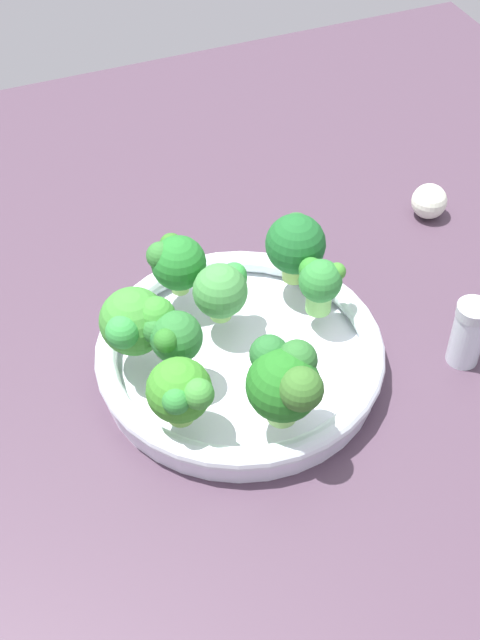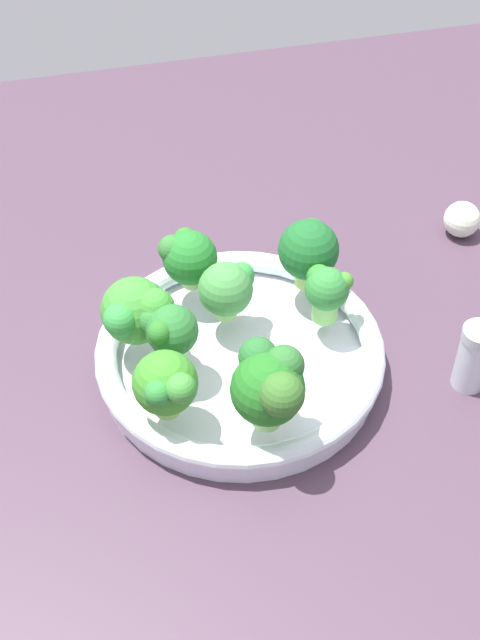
{
  "view_description": "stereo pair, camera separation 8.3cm",
  "coord_description": "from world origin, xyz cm",
  "px_view_note": "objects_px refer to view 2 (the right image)",
  "views": [
    {
      "loc": [
        -20.52,
        -52.46,
        66.17
      ],
      "look_at": [
        1.6,
        2.18,
        7.04
      ],
      "focal_mm": 49.36,
      "sensor_mm": 36.0,
      "label": 1
    },
    {
      "loc": [
        -12.59,
        -55.03,
        66.17
      ],
      "look_at": [
        1.6,
        2.18,
        7.04
      ],
      "focal_mm": 49.36,
      "sensor_mm": 36.0,
      "label": 2
    }
  ],
  "objects_px": {
    "broccoli_floret_1": "(136,311)",
    "broccoli_floret_7": "(168,331)",
    "broccoli_floret_3": "(310,248)",
    "broccoli_floret_2": "(188,256)",
    "pepper_shaker": "(474,357)",
    "broccoli_floret_0": "(327,290)",
    "broccoli_floret_6": "(270,385)",
    "broccoli_floret_5": "(228,288)",
    "garlic_bulb": "(462,219)",
    "bowl": "(240,355)",
    "broccoli_floret_4": "(166,385)"
  },
  "relations": [
    {
      "from": "broccoli_floret_1",
      "to": "broccoli_floret_7",
      "type": "relative_size",
      "value": 1.05
    },
    {
      "from": "broccoli_floret_1",
      "to": "broccoli_floret_3",
      "type": "height_order",
      "value": "broccoli_floret_3"
    },
    {
      "from": "broccoli_floret_2",
      "to": "broccoli_floret_7",
      "type": "bearing_deg",
      "value": -110.82
    },
    {
      "from": "broccoli_floret_7",
      "to": "pepper_shaker",
      "type": "height_order",
      "value": "broccoli_floret_7"
    },
    {
      "from": "broccoli_floret_0",
      "to": "broccoli_floret_6",
      "type": "relative_size",
      "value": 0.69
    },
    {
      "from": "broccoli_floret_5",
      "to": "garlic_bulb",
      "type": "distance_m",
      "value": 0.33
    },
    {
      "from": "broccoli_floret_1",
      "to": "garlic_bulb",
      "type": "height_order",
      "value": "broccoli_floret_1"
    },
    {
      "from": "broccoli_floret_0",
      "to": "bowl",
      "type": "bearing_deg",
      "value": -171.05
    },
    {
      "from": "broccoli_floret_7",
      "to": "broccoli_floret_6",
      "type": "bearing_deg",
      "value": -51.28
    },
    {
      "from": "pepper_shaker",
      "to": "bowl",
      "type": "bearing_deg",
      "value": 161.58
    },
    {
      "from": "broccoli_floret_0",
      "to": "broccoli_floret_2",
      "type": "height_order",
      "value": "broccoli_floret_2"
    },
    {
      "from": "broccoli_floret_4",
      "to": "broccoli_floret_6",
      "type": "height_order",
      "value": "broccoli_floret_6"
    },
    {
      "from": "broccoli_floret_3",
      "to": "broccoli_floret_5",
      "type": "height_order",
      "value": "broccoli_floret_3"
    },
    {
      "from": "broccoli_floret_3",
      "to": "garlic_bulb",
      "type": "bearing_deg",
      "value": 20.17
    },
    {
      "from": "broccoli_floret_6",
      "to": "pepper_shaker",
      "type": "distance_m",
      "value": 0.22
    },
    {
      "from": "broccoli_floret_3",
      "to": "garlic_bulb",
      "type": "relative_size",
      "value": 1.81
    },
    {
      "from": "broccoli_floret_4",
      "to": "broccoli_floret_7",
      "type": "relative_size",
      "value": 0.99
    },
    {
      "from": "broccoli_floret_1",
      "to": "broccoli_floret_2",
      "type": "height_order",
      "value": "broccoli_floret_1"
    },
    {
      "from": "broccoli_floret_5",
      "to": "garlic_bulb",
      "type": "bearing_deg",
      "value": 18.92
    },
    {
      "from": "broccoli_floret_3",
      "to": "broccoli_floret_6",
      "type": "bearing_deg",
      "value": -117.52
    },
    {
      "from": "broccoli_floret_4",
      "to": "broccoli_floret_5",
      "type": "bearing_deg",
      "value": 53.6
    },
    {
      "from": "broccoli_floret_2",
      "to": "pepper_shaker",
      "type": "bearing_deg",
      "value": -33.87
    },
    {
      "from": "broccoli_floret_3",
      "to": "broccoli_floret_7",
      "type": "bearing_deg",
      "value": -154.19
    },
    {
      "from": "broccoli_floret_7",
      "to": "garlic_bulb",
      "type": "distance_m",
      "value": 0.41
    },
    {
      "from": "garlic_bulb",
      "to": "pepper_shaker",
      "type": "height_order",
      "value": "pepper_shaker"
    },
    {
      "from": "pepper_shaker",
      "to": "garlic_bulb",
      "type": "bearing_deg",
      "value": 68.02
    },
    {
      "from": "broccoli_floret_4",
      "to": "broccoli_floret_1",
      "type": "bearing_deg",
      "value": 96.54
    },
    {
      "from": "broccoli_floret_3",
      "to": "broccoli_floret_1",
      "type": "bearing_deg",
      "value": -166.93
    },
    {
      "from": "broccoli_floret_5",
      "to": "garlic_bulb",
      "type": "relative_size",
      "value": 1.45
    },
    {
      "from": "pepper_shaker",
      "to": "broccoli_floret_3",
      "type": "bearing_deg",
      "value": 131.98
    },
    {
      "from": "broccoli_floret_3",
      "to": "broccoli_floret_6",
      "type": "xyz_separation_m",
      "value": [
        -0.09,
        -0.17,
        0.0
      ]
    },
    {
      "from": "broccoli_floret_1",
      "to": "broccoli_floret_7",
      "type": "bearing_deg",
      "value": -54.73
    },
    {
      "from": "broccoli_floret_1",
      "to": "broccoli_floret_2",
      "type": "distance_m",
      "value": 0.09
    },
    {
      "from": "bowl",
      "to": "broccoli_floret_7",
      "type": "xyz_separation_m",
      "value": [
        -0.07,
        -0.01,
        0.06
      ]
    },
    {
      "from": "bowl",
      "to": "garlic_bulb",
      "type": "xyz_separation_m",
      "value": [
        0.3,
        0.15,
        0.0
      ]
    },
    {
      "from": "broccoli_floret_2",
      "to": "broccoli_floret_3",
      "type": "bearing_deg",
      "value": -12.06
    },
    {
      "from": "pepper_shaker",
      "to": "broccoli_floret_4",
      "type": "bearing_deg",
      "value": 179.69
    },
    {
      "from": "broccoli_floret_6",
      "to": "broccoli_floret_7",
      "type": "relative_size",
      "value": 1.3
    },
    {
      "from": "broccoli_floret_2",
      "to": "garlic_bulb",
      "type": "bearing_deg",
      "value": 8.95
    },
    {
      "from": "broccoli_floret_0",
      "to": "pepper_shaker",
      "type": "xyz_separation_m",
      "value": [
        0.12,
        -0.09,
        -0.04
      ]
    },
    {
      "from": "broccoli_floret_6",
      "to": "bowl",
      "type": "bearing_deg",
      "value": 91.14
    },
    {
      "from": "broccoli_floret_2",
      "to": "garlic_bulb",
      "type": "height_order",
      "value": "broccoli_floret_2"
    },
    {
      "from": "broccoli_floret_0",
      "to": "broccoli_floret_5",
      "type": "bearing_deg",
      "value": 163.24
    },
    {
      "from": "broccoli_floret_3",
      "to": "broccoli_floret_5",
      "type": "distance_m",
      "value": 0.09
    },
    {
      "from": "bowl",
      "to": "broccoli_floret_0",
      "type": "height_order",
      "value": "broccoli_floret_0"
    },
    {
      "from": "broccoli_floret_4",
      "to": "garlic_bulb",
      "type": "xyz_separation_m",
      "value": [
        0.39,
        0.22,
        -0.06
      ]
    },
    {
      "from": "bowl",
      "to": "broccoli_floret_3",
      "type": "bearing_deg",
      "value": 37.23
    },
    {
      "from": "broccoli_floret_1",
      "to": "broccoli_floret_6",
      "type": "relative_size",
      "value": 0.8
    },
    {
      "from": "broccoli_floret_5",
      "to": "pepper_shaker",
      "type": "relative_size",
      "value": 0.82
    },
    {
      "from": "broccoli_floret_1",
      "to": "broccoli_floret_5",
      "type": "height_order",
      "value": "broccoli_floret_1"
    }
  ]
}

